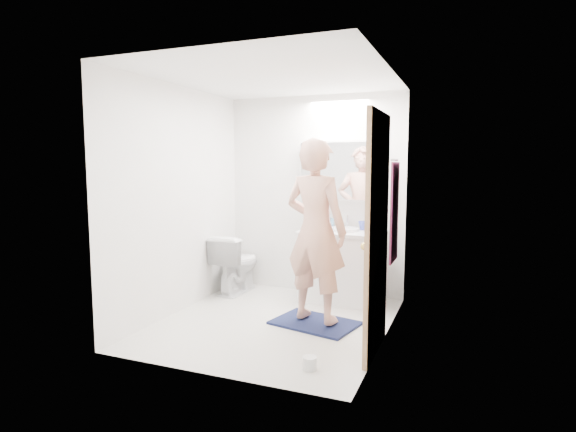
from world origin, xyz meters
The scene contains 23 objects.
floor centered at (0.00, 0.00, 0.00)m, with size 2.50×2.50×0.00m, color silver.
ceiling centered at (0.00, 0.00, 2.40)m, with size 2.50×2.50×0.00m, color white.
wall_back centered at (0.00, 1.25, 1.20)m, with size 2.50×2.50×0.00m, color white.
wall_front centered at (0.00, -1.25, 1.20)m, with size 2.50×2.50×0.00m, color white.
wall_left centered at (-1.10, 0.00, 1.20)m, with size 2.50×2.50×0.00m, color white.
wall_right centered at (1.10, 0.00, 1.20)m, with size 2.50×2.50×0.00m, color white.
vanity_cabinet centered at (0.44, 0.96, 0.39)m, with size 0.90×0.55×0.78m, color white.
countertop centered at (0.44, 0.96, 0.80)m, with size 0.95×0.58×0.04m, color silver.
sink_basin centered at (0.44, 0.99, 0.84)m, with size 0.36×0.36×0.03m, color white.
faucet centered at (0.44, 1.19, 0.90)m, with size 0.02×0.02×0.16m, color white.
medicine_cabinet centered at (0.30, 1.18, 1.50)m, with size 0.88×0.14×0.70m, color white.
mirror_panel centered at (0.30, 1.10, 1.50)m, with size 0.84×0.01×0.66m, color silver.
toilet centered at (-0.87, 0.85, 0.36)m, with size 0.41×0.71×0.73m, color white.
bath_rug centered at (0.40, 0.10, 0.01)m, with size 0.80×0.55×0.02m, color #14223F.
person centered at (0.40, 0.10, 0.94)m, with size 0.65×0.43×1.78m, color tan.
door centered at (1.08, -0.35, 1.00)m, with size 0.04×0.80×2.00m, color #A67853.
door_knob centered at (1.04, -0.65, 0.95)m, with size 0.06×0.06×0.06m, color gold.
towel centered at (1.08, 0.55, 1.10)m, with size 0.02×0.42×1.00m, color #1B133D.
towel_hook centered at (1.07, 0.55, 1.62)m, with size 0.02×0.02×0.07m, color silver.
soap_bottle_a centered at (0.09, 1.11, 0.93)m, with size 0.08×0.08×0.21m, color #C4B87F.
soap_bottle_b centered at (0.23, 1.15, 0.90)m, with size 0.08×0.08×0.17m, color #62A7D3.
toothbrush_cup centered at (0.64, 1.12, 0.87)m, with size 0.11×0.11×0.10m, color #3C4AB5.
toilet_paper_roll centered at (0.68, -0.88, 0.05)m, with size 0.11×0.11×0.10m, color white.
Camera 1 is at (1.79, -4.11, 1.58)m, focal length 28.82 mm.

